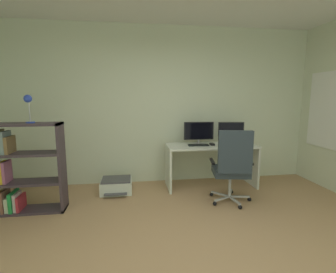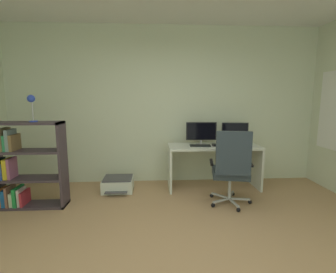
# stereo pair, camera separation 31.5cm
# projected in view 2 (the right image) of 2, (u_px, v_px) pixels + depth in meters

# --- Properties ---
(ground_plane) EXTENTS (5.50, 4.73, 0.02)m
(ground_plane) POSITION_uv_depth(u_px,v_px,m) (176.00, 264.00, 2.35)
(ground_plane) COLOR tan
(ground_plane) RESTS_ON ground
(wall_back) EXTENTS (5.50, 0.10, 2.78)m
(wall_back) POSITION_uv_depth(u_px,v_px,m) (165.00, 106.00, 4.52)
(wall_back) COLOR silver
(wall_back) RESTS_ON ground
(desk) EXTENTS (1.53, 0.60, 0.74)m
(desk) POSITION_uv_depth(u_px,v_px,m) (213.00, 156.00, 4.24)
(desk) COLOR silver
(desk) RESTS_ON ground
(monitor_main) EXTENTS (0.52, 0.18, 0.38)m
(monitor_main) POSITION_uv_depth(u_px,v_px,m) (201.00, 132.00, 4.26)
(monitor_main) COLOR #B2B5B7
(monitor_main) RESTS_ON desk
(monitor_secondary) EXTENTS (0.45, 0.18, 0.37)m
(monitor_secondary) POSITION_uv_depth(u_px,v_px,m) (235.00, 131.00, 4.29)
(monitor_secondary) COLOR #B2B5B7
(monitor_secondary) RESTS_ON desk
(keyboard) EXTENTS (0.35, 0.15, 0.02)m
(keyboard) POSITION_uv_depth(u_px,v_px,m) (200.00, 146.00, 4.14)
(keyboard) COLOR black
(keyboard) RESTS_ON desk
(computer_mouse) EXTENTS (0.07, 0.11, 0.03)m
(computer_mouse) POSITION_uv_depth(u_px,v_px,m) (214.00, 145.00, 4.16)
(computer_mouse) COLOR black
(computer_mouse) RESTS_ON desk
(office_chair) EXTENTS (0.64, 0.62, 1.10)m
(office_chair) POSITION_uv_depth(u_px,v_px,m) (231.00, 166.00, 3.49)
(office_chair) COLOR #B7BABC
(office_chair) RESTS_ON ground
(bookshelf) EXTENTS (0.94, 0.31, 1.21)m
(bookshelf) POSITION_uv_depth(u_px,v_px,m) (21.00, 167.00, 3.48)
(bookshelf) COLOR #3E323B
(bookshelf) RESTS_ON ground
(desk_lamp) EXTENTS (0.11, 0.11, 0.36)m
(desk_lamp) POSITION_uv_depth(u_px,v_px,m) (31.00, 103.00, 3.36)
(desk_lamp) COLOR blue
(desk_lamp) RESTS_ON bookshelf
(printer) EXTENTS (0.50, 0.51, 0.23)m
(printer) POSITION_uv_depth(u_px,v_px,m) (118.00, 184.00, 4.16)
(printer) COLOR silver
(printer) RESTS_ON ground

